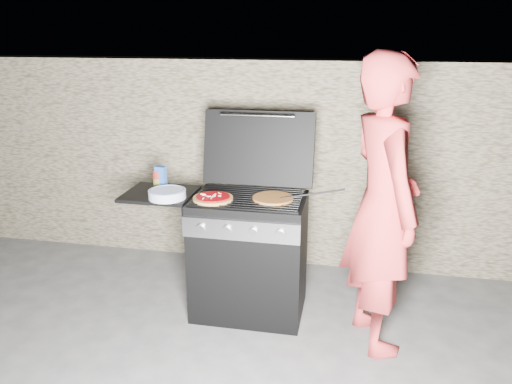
% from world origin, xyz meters
% --- Properties ---
extents(ground, '(50.00, 50.00, 0.00)m').
position_xyz_m(ground, '(0.00, 0.00, 0.00)').
color(ground, '#454544').
extents(stone_wall, '(8.00, 0.35, 1.80)m').
position_xyz_m(stone_wall, '(0.00, 1.05, 0.90)').
color(stone_wall, gray).
rests_on(stone_wall, ground).
extents(gas_grill, '(1.34, 0.79, 0.91)m').
position_xyz_m(gas_grill, '(-0.25, 0.00, 0.46)').
color(gas_grill, black).
rests_on(gas_grill, ground).
extents(pizza_topped, '(0.35, 0.35, 0.03)m').
position_xyz_m(pizza_topped, '(-0.23, -0.11, 0.93)').
color(pizza_topped, tan).
rests_on(pizza_topped, gas_grill).
extents(pizza_plain, '(0.30, 0.30, 0.02)m').
position_xyz_m(pizza_plain, '(0.17, -0.02, 0.92)').
color(pizza_plain, gold).
rests_on(pizza_plain, gas_grill).
extents(sauce_jar, '(0.11, 0.11, 0.13)m').
position_xyz_m(sauce_jar, '(-0.72, 0.11, 0.97)').
color(sauce_jar, maroon).
rests_on(sauce_jar, gas_grill).
extents(blue_carton, '(0.09, 0.06, 0.17)m').
position_xyz_m(blue_carton, '(-0.69, 0.10, 0.99)').
color(blue_carton, '#264FA0').
rests_on(blue_carton, gas_grill).
extents(plate_stack, '(0.28, 0.28, 0.06)m').
position_xyz_m(plate_stack, '(-0.57, -0.12, 0.93)').
color(plate_stack, silver).
rests_on(plate_stack, gas_grill).
extents(person, '(0.68, 0.82, 1.93)m').
position_xyz_m(person, '(0.91, -0.19, 0.97)').
color(person, '#C53434').
rests_on(person, ground).
extents(tongs, '(0.48, 0.07, 0.10)m').
position_xyz_m(tongs, '(0.42, 0.00, 0.96)').
color(tongs, black).
rests_on(tongs, gas_grill).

